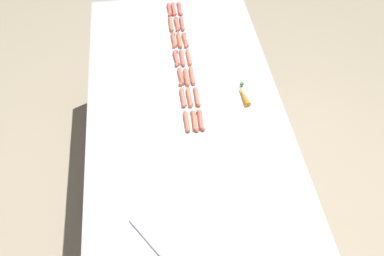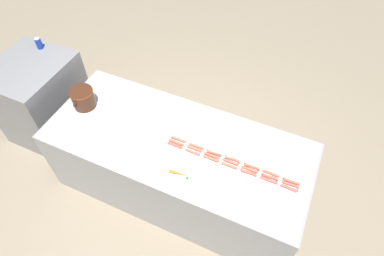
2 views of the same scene
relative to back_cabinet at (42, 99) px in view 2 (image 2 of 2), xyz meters
name	(u,v)px [view 2 (image 2 of 2)]	position (x,y,z in m)	size (l,w,h in m)	color
ground_plane	(180,186)	(-0.12, -1.83, -0.50)	(20.00, 20.00, 0.00)	gray
griddle_counter	(178,166)	(-0.12, -1.83, -0.08)	(1.04, 2.49, 0.85)	#9EA0A5
back_cabinet	(42,99)	(0.00, 0.00, 0.00)	(0.86, 0.75, 1.01)	gray
hot_dog_0	(289,188)	(-0.19, -2.88, 0.36)	(0.03, 0.15, 0.02)	#C8594F
hot_dog_1	(269,180)	(-0.18, -2.71, 0.36)	(0.02, 0.15, 0.02)	#C05B4C
hot_dog_2	(248,173)	(-0.18, -2.53, 0.36)	(0.03, 0.15, 0.02)	#CC5D48
hot_dog_3	(229,166)	(-0.19, -2.36, 0.36)	(0.03, 0.15, 0.02)	#C6684E
hot_dog_4	(211,159)	(-0.18, -2.19, 0.36)	(0.03, 0.15, 0.02)	#CA644B
hot_dog_5	(192,152)	(-0.19, -2.01, 0.36)	(0.03, 0.15, 0.02)	#C1654F
hot_dog_6	(175,145)	(-0.18, -1.84, 0.36)	(0.03, 0.15, 0.02)	#C05A4A
hot_dog_7	(291,184)	(-0.15, -2.89, 0.36)	(0.03, 0.15, 0.02)	#C7614F
hot_dog_8	(270,177)	(-0.15, -2.71, 0.36)	(0.03, 0.15, 0.02)	#C15B4A
hot_dog_9	(250,169)	(-0.15, -2.54, 0.36)	(0.03, 0.15, 0.02)	#C26447
hot_dog_10	(231,162)	(-0.15, -2.36, 0.36)	(0.03, 0.15, 0.02)	#CC6150
hot_dog_11	(212,156)	(-0.15, -2.18, 0.36)	(0.02, 0.15, 0.02)	#C1684A
hot_dog_12	(194,149)	(-0.15, -2.02, 0.36)	(0.03, 0.15, 0.02)	#C3664C
hot_dog_13	(176,143)	(-0.15, -1.84, 0.36)	(0.03, 0.15, 0.02)	#C8644A
hot_dog_14	(291,181)	(-0.12, -2.88, 0.36)	(0.03, 0.15, 0.02)	#CB5D4D
hot_dog_15	(271,173)	(-0.11, -2.71, 0.36)	(0.03, 0.15, 0.02)	#C16549
hot_dog_16	(252,167)	(-0.11, -2.54, 0.36)	(0.03, 0.15, 0.02)	#C96147
hot_dog_17	(232,159)	(-0.11, -2.36, 0.36)	(0.03, 0.15, 0.02)	#CC5D50
hot_dog_18	(214,153)	(-0.12, -2.19, 0.36)	(0.03, 0.15, 0.02)	#C85A49
hot_dog_19	(196,146)	(-0.11, -2.02, 0.36)	(0.03, 0.15, 0.02)	#C76750
hot_dog_20	(178,139)	(-0.11, -1.84, 0.36)	(0.02, 0.15, 0.02)	#CC624A
bean_pot	(83,97)	(-0.10, -0.80, 0.46)	(0.29, 0.23, 0.20)	#472616
serving_spoon	(128,96)	(0.18, -1.12, 0.36)	(0.18, 0.25, 0.02)	#B7B7BC
carrot	(179,174)	(-0.44, -2.01, 0.36)	(0.05, 0.18, 0.03)	orange
soda_can	(39,43)	(0.31, 0.05, 0.57)	(0.07, 0.07, 0.13)	#1938B2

